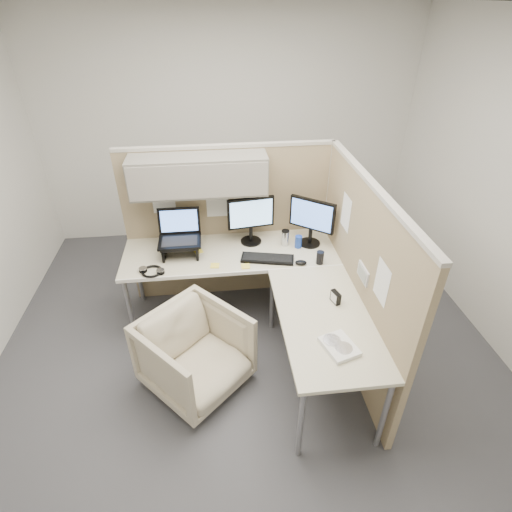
{
  "coord_description": "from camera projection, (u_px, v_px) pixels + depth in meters",
  "views": [
    {
      "loc": [
        -0.23,
        -2.61,
        2.75
      ],
      "look_at": [
        0.1,
        0.25,
        0.85
      ],
      "focal_mm": 28.0,
      "sensor_mm": 36.0,
      "label": 1
    }
  ],
  "objects": [
    {
      "name": "soda_can_silver",
      "position": [
        298.0,
        242.0,
        3.76
      ],
      "size": [
        0.07,
        0.07,
        0.12
      ],
      "primitive_type": "cylinder",
      "color": "#1E3FA5",
      "rests_on": "desk"
    },
    {
      "name": "travel_mug",
      "position": [
        285.0,
        238.0,
        3.79
      ],
      "size": [
        0.07,
        0.07,
        0.16
      ],
      "color": "silver",
      "rests_on": "desk"
    },
    {
      "name": "monitor_right",
      "position": [
        312.0,
        219.0,
        3.69
      ],
      "size": [
        0.37,
        0.3,
        0.47
      ],
      "rotation": [
        0.0,
        0.0,
        -0.66
      ],
      "color": "black",
      "rests_on": "desk"
    },
    {
      "name": "partition_right",
      "position": [
        357.0,
        274.0,
        3.28
      ],
      "size": [
        0.07,
        2.03,
        1.63
      ],
      "color": "#998564",
      "rests_on": "ground"
    },
    {
      "name": "ground",
      "position": [
        248.0,
        348.0,
        3.7
      ],
      "size": [
        4.5,
        4.5,
        0.0
      ],
      "primitive_type": "plane",
      "color": "#3E3E43",
      "rests_on": "ground"
    },
    {
      "name": "mouse",
      "position": [
        301.0,
        263.0,
        3.54
      ],
      "size": [
        0.11,
        0.08,
        0.04
      ],
      "primitive_type": "ellipsoid",
      "rotation": [
        0.0,
        0.0,
        -0.15
      ],
      "color": "black",
      "rests_on": "desk"
    },
    {
      "name": "paper_stack",
      "position": [
        339.0,
        346.0,
        2.71
      ],
      "size": [
        0.26,
        0.3,
        0.03
      ],
      "rotation": [
        0.0,
        0.0,
        0.3
      ],
      "color": "white",
      "rests_on": "desk"
    },
    {
      "name": "desk_clock",
      "position": [
        335.0,
        297.0,
        3.09
      ],
      "size": [
        0.06,
        0.1,
        0.1
      ],
      "rotation": [
        0.0,
        0.0,
        -1.28
      ],
      "color": "black",
      "rests_on": "desk"
    },
    {
      "name": "headphones",
      "position": [
        152.0,
        271.0,
        3.44
      ],
      "size": [
        0.23,
        0.23,
        0.03
      ],
      "rotation": [
        0.0,
        0.0,
        -0.29
      ],
      "color": "black",
      "rests_on": "desk"
    },
    {
      "name": "sticky_note_a",
      "position": [
        215.0,
        266.0,
        3.53
      ],
      "size": [
        0.08,
        0.08,
        0.01
      ],
      "primitive_type": "cube",
      "rotation": [
        0.0,
        0.0,
        -0.12
      ],
      "color": "yellow",
      "rests_on": "desk"
    },
    {
      "name": "soda_can_green",
      "position": [
        320.0,
        258.0,
        3.54
      ],
      "size": [
        0.07,
        0.07,
        0.12
      ],
      "primitive_type": "cylinder",
      "color": "black",
      "rests_on": "desk"
    },
    {
      "name": "office_chair",
      "position": [
        195.0,
        351.0,
        3.18
      ],
      "size": [
        0.98,
        0.98,
        0.74
      ],
      "primitive_type": "imported",
      "rotation": [
        0.0,
        0.0,
        0.75
      ],
      "color": "beige",
      "rests_on": "ground"
    },
    {
      "name": "sticky_note_c",
      "position": [
        198.0,
        251.0,
        3.73
      ],
      "size": [
        0.1,
        0.1,
        0.01
      ],
      "primitive_type": "cube",
      "rotation": [
        0.0,
        0.0,
        0.35
      ],
      "color": "yellow",
      "rests_on": "desk"
    },
    {
      "name": "desk",
      "position": [
        261.0,
        279.0,
        3.44
      ],
      "size": [
        2.0,
        1.98,
        0.73
      ],
      "color": "beige",
      "rests_on": "ground"
    },
    {
      "name": "monitor_left",
      "position": [
        251.0,
        217.0,
        3.72
      ],
      "size": [
        0.44,
        0.2,
        0.47
      ],
      "rotation": [
        0.0,
        0.0,
        0.14
      ],
      "color": "black",
      "rests_on": "desk"
    },
    {
      "name": "partition_back",
      "position": [
        216.0,
        203.0,
        3.76
      ],
      "size": [
        2.0,
        0.36,
        1.63
      ],
      "color": "#998564",
      "rests_on": "ground"
    },
    {
      "name": "sticky_note_b",
      "position": [
        246.0,
        266.0,
        3.52
      ],
      "size": [
        0.08,
        0.08,
        0.01
      ],
      "primitive_type": "cube",
      "rotation": [
        0.0,
        0.0,
        0.03
      ],
      "color": "yellow",
      "rests_on": "desk"
    },
    {
      "name": "laptop_station",
      "position": [
        180.0,
        239.0,
        3.63
      ],
      "size": [
        0.38,
        0.33,
        0.4
      ],
      "color": "black",
      "rests_on": "desk"
    },
    {
      "name": "keyboard",
      "position": [
        267.0,
        259.0,
        3.61
      ],
      "size": [
        0.5,
        0.26,
        0.02
      ],
      "primitive_type": "cube",
      "rotation": [
        0.0,
        0.0,
        -0.22
      ],
      "color": "black",
      "rests_on": "desk"
    }
  ]
}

